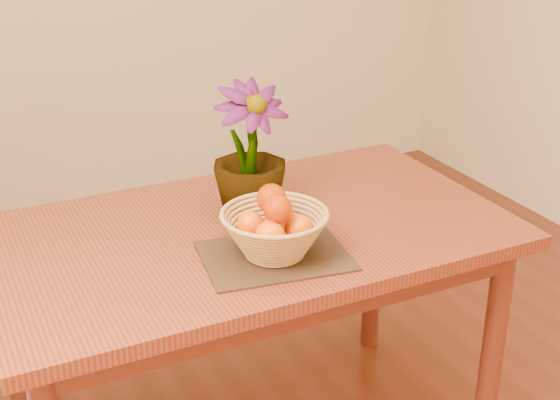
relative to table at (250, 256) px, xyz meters
name	(u,v)px	position (x,y,z in m)	size (l,w,h in m)	color
table	(250,256)	(0.00, 0.00, 0.00)	(1.40, 0.80, 0.75)	maroon
placemat	(275,256)	(-0.01, -0.18, 0.09)	(0.36, 0.27, 0.01)	#392115
wicker_basket	(275,235)	(-0.01, -0.18, 0.15)	(0.27, 0.27, 0.11)	#AF8349
orange_pile	(274,215)	(-0.01, -0.18, 0.20)	(0.17, 0.17, 0.13)	#FF5504
potted_plant	(250,151)	(0.04, 0.08, 0.27)	(0.21, 0.21, 0.37)	#183F12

